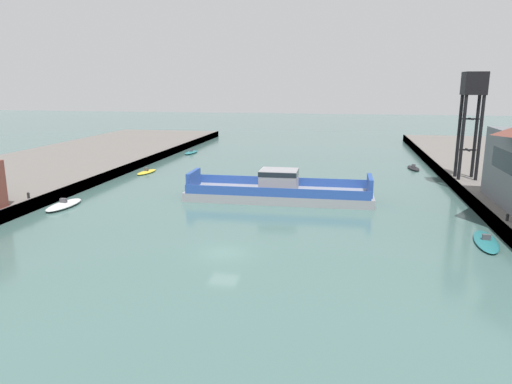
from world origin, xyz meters
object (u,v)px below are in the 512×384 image
moored_boat_mid_right (191,152)px  moored_boat_far_left (486,241)px  moored_boat_near_right (64,205)px  crane_tower (473,98)px  moored_boat_near_left (413,168)px  chain_ferry (279,191)px  moored_boat_mid_left (147,172)px

moored_boat_mid_right → moored_boat_far_left: size_ratio=0.82×
moored_boat_mid_right → moored_boat_far_left: moored_boat_mid_right is taller
moored_boat_near_right → crane_tower: 54.29m
moored_boat_near_left → moored_boat_far_left: bearing=-88.1°
chain_ferry → moored_boat_far_left: 24.86m
moored_boat_mid_left → crane_tower: size_ratio=0.37×
moored_boat_mid_left → moored_boat_near_left: bearing=15.2°
chain_ferry → crane_tower: size_ratio=1.62×
chain_ferry → moored_boat_near_right: chain_ferry is taller
moored_boat_near_left → moored_boat_mid_left: 45.18m
chain_ferry → moored_boat_near_left: bearing=52.5°
moored_boat_mid_left → moored_boat_far_left: size_ratio=0.76×
moored_boat_near_left → moored_boat_near_right: (-44.22, -34.38, 0.09)m
moored_boat_near_left → crane_tower: (4.88, -14.63, 12.21)m
moored_boat_far_left → moored_boat_near_right: bearing=174.2°
moored_boat_near_right → moored_boat_far_left: (45.52, -4.59, -0.10)m
chain_ferry → moored_boat_near_right: (-24.49, -8.64, -0.84)m
moored_boat_near_left → moored_boat_far_left: moored_boat_near_left is taller
moored_boat_near_right → moored_boat_far_left: size_ratio=0.89×
moored_boat_near_left → moored_boat_mid_left: (-43.60, -11.84, -0.02)m
moored_boat_near_right → chain_ferry: bearing=19.4°
crane_tower → moored_boat_far_left: bearing=-98.4°
moored_boat_near_right → moored_boat_mid_left: 22.54m
chain_ferry → moored_boat_mid_right: (-23.83, 36.80, -0.91)m
chain_ferry → moored_boat_near_left: 32.44m
moored_boat_near_right → moored_boat_mid_left: moored_boat_near_right is taller
moored_boat_mid_left → crane_tower: (48.48, -2.79, 12.22)m
moored_boat_far_left → moored_boat_mid_left: bearing=148.9°
moored_boat_mid_left → moored_boat_mid_right: moored_boat_mid_right is taller
moored_boat_near_left → moored_boat_mid_left: size_ratio=0.98×
moored_boat_mid_right → moored_boat_far_left: bearing=-48.1°
moored_boat_near_right → moored_boat_mid_left: (0.62, 22.53, -0.10)m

